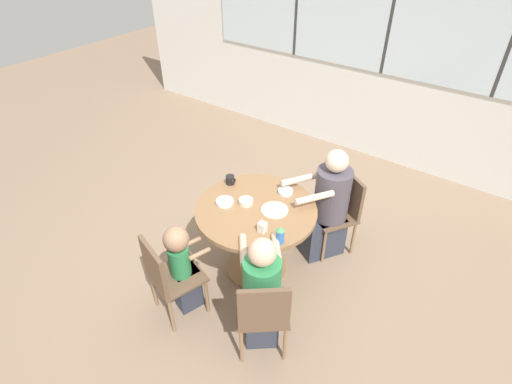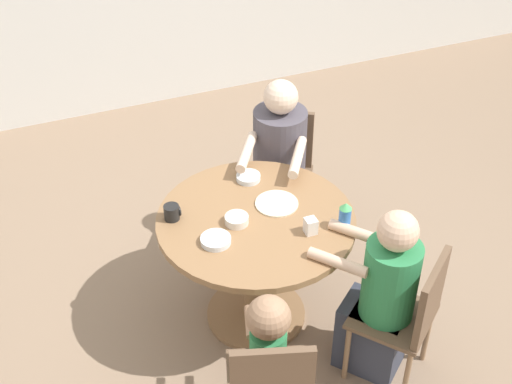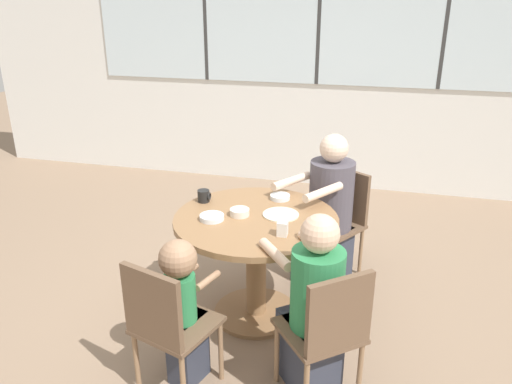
% 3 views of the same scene
% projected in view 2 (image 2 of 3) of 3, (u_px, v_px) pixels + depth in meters
% --- Properties ---
extents(ground_plane, '(16.00, 16.00, 0.00)m').
position_uv_depth(ground_plane, '(256.00, 315.00, 4.37)').
color(ground_plane, '#8C725B').
extents(dining_table, '(1.10, 1.10, 0.77)m').
position_uv_depth(dining_table, '(256.00, 246.00, 4.03)').
color(dining_table, olive).
rests_on(dining_table, ground_plane).
extents(chair_for_woman_green_shirt, '(0.55, 0.55, 0.86)m').
position_uv_depth(chair_for_woman_green_shirt, '(282.00, 162.00, 4.79)').
color(chair_for_woman_green_shirt, brown).
rests_on(chair_for_woman_green_shirt, ground_plane).
extents(chair_for_man_blue_shirt, '(0.56, 0.56, 0.86)m').
position_uv_depth(chair_for_man_blue_shirt, '(411.00, 311.00, 3.71)').
color(chair_for_man_blue_shirt, brown).
rests_on(chair_for_man_blue_shirt, ground_plane).
extents(person_woman_green_shirt, '(0.62, 0.70, 1.19)m').
position_uv_depth(person_woman_green_shirt, '(278.00, 174.00, 4.64)').
color(person_woman_green_shirt, '#333847').
rests_on(person_woman_green_shirt, ground_plane).
extents(person_man_blue_shirt, '(0.55, 0.59, 1.11)m').
position_uv_depth(person_man_blue_shirt, '(381.00, 300.00, 3.77)').
color(person_man_blue_shirt, '#333847').
rests_on(person_man_blue_shirt, ground_plane).
extents(person_toddler, '(0.28, 0.37, 0.94)m').
position_uv_depth(person_toddler, '(267.00, 362.00, 3.46)').
color(person_toddler, '#333847').
rests_on(person_toddler, ground_plane).
extents(coffee_mug, '(0.09, 0.09, 0.09)m').
position_uv_depth(coffee_mug, '(172.00, 212.00, 3.88)').
color(coffee_mug, black).
rests_on(coffee_mug, dining_table).
extents(sippy_cup, '(0.07, 0.07, 0.16)m').
position_uv_depth(sippy_cup, '(345.00, 215.00, 3.80)').
color(sippy_cup, blue).
rests_on(sippy_cup, dining_table).
extents(milk_carton_small, '(0.06, 0.06, 0.09)m').
position_uv_depth(milk_carton_small, '(311.00, 226.00, 3.78)').
color(milk_carton_small, silver).
rests_on(milk_carton_small, dining_table).
extents(bowl_white_shallow, '(0.13, 0.13, 0.05)m').
position_uv_depth(bowl_white_shallow, '(237.00, 220.00, 3.86)').
color(bowl_white_shallow, silver).
rests_on(bowl_white_shallow, dining_table).
extents(bowl_cereal, '(0.14, 0.14, 0.03)m').
position_uv_depth(bowl_cereal, '(248.00, 177.00, 4.18)').
color(bowl_cereal, silver).
rests_on(bowl_cereal, dining_table).
extents(bowl_fruit, '(0.16, 0.16, 0.03)m').
position_uv_depth(bowl_fruit, '(216.00, 240.00, 3.74)').
color(bowl_fruit, silver).
rests_on(bowl_fruit, dining_table).
extents(plate_tortillas, '(0.24, 0.24, 0.01)m').
position_uv_depth(plate_tortillas, '(277.00, 204.00, 4.00)').
color(plate_tortillas, beige).
rests_on(plate_tortillas, dining_table).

